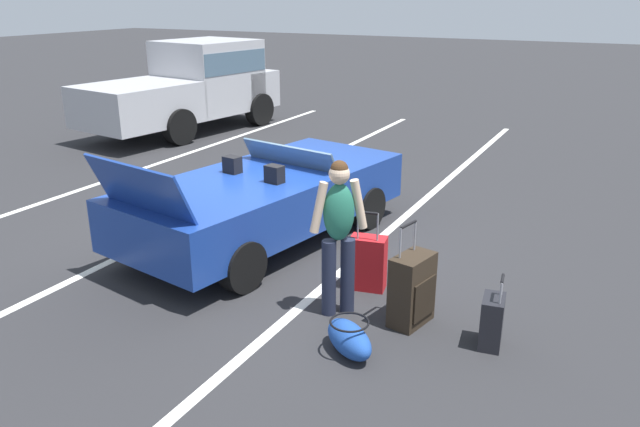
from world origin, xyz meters
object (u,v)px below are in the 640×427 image
suitcase_small_carryon (492,322)px  convertible_car (275,196)px  duffel_bag (349,338)px  parked_pickup_truck_near (194,84)px  suitcase_large_black (412,290)px  traveler_person (339,230)px  suitcase_medium_bright (368,263)px

suitcase_small_carryon → convertible_car: bearing=-32.0°
duffel_bag → parked_pickup_truck_near: 10.68m
suitcase_large_black → traveler_person: size_ratio=0.65×
convertible_car → suitcase_large_black: size_ratio=4.13×
duffel_bag → traveler_person: (0.67, 0.44, 0.77)m
convertible_car → suitcase_large_black: bearing=-109.6°
suitcase_large_black → traveler_person: bearing=-156.8°
suitcase_medium_bright → suitcase_small_carryon: size_ratio=1.31×
duffel_bag → parked_pickup_truck_near: parked_pickup_truck_near is taller
suitcase_small_carryon → parked_pickup_truck_near: 11.04m
convertible_car → traveler_person: traveler_person is taller
duffel_bag → parked_pickup_truck_near: (7.44, 7.61, 0.95)m
convertible_car → parked_pickup_truck_near: (5.22, 5.45, 0.51)m
suitcase_large_black → parked_pickup_truck_near: parked_pickup_truck_near is taller
parked_pickup_truck_near → traveler_person: bearing=-125.1°
suitcase_large_black → suitcase_medium_bright: size_ratio=1.12×
suitcase_small_carryon → suitcase_medium_bright: bearing=-29.0°
parked_pickup_truck_near → suitcase_small_carryon: bearing=-119.2°
traveler_person → convertible_car: bearing=6.1°
convertible_car → suitcase_large_black: (-1.41, -2.47, -0.22)m
duffel_bag → parked_pickup_truck_near: size_ratio=0.13×
suitcase_large_black → traveler_person: traveler_person is taller
duffel_bag → suitcase_small_carryon: bearing=-56.2°
suitcase_large_black → suitcase_medium_bright: bearing=155.7°
suitcase_large_black → suitcase_small_carryon: (-0.06, -0.82, -0.12)m
suitcase_medium_bright → traveler_person: traveler_person is taller
parked_pickup_truck_near → duffel_bag: bearing=-126.1°
suitcase_large_black → duffel_bag: size_ratio=1.53×
suitcase_medium_bright → parked_pickup_truck_near: bearing=38.9°
traveler_person → suitcase_medium_bright: bearing=-45.9°
duffel_bag → traveler_person: size_ratio=0.42×
suitcase_large_black → duffel_bag: 0.90m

